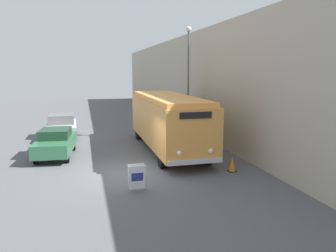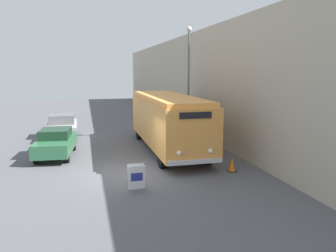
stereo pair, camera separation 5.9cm
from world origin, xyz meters
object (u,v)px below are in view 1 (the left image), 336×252
parked_car_near (56,142)px  vintage_bus (168,119)px  streetlamp (188,68)px  traffic_cone (232,164)px  parked_car_mid (62,126)px  sign_board (137,177)px

parked_car_near → vintage_bus: bearing=4.9°
streetlamp → traffic_cone: size_ratio=10.94×
parked_car_near → traffic_cone: 9.30m
vintage_bus → parked_car_mid: 8.15m
sign_board → streetlamp: 10.82m
sign_board → traffic_cone: size_ratio=1.44×
parked_car_near → parked_car_mid: size_ratio=0.96×
vintage_bus → parked_car_near: size_ratio=2.35×
vintage_bus → parked_car_mid: size_ratio=2.27×
traffic_cone → parked_car_mid: bearing=128.4°
traffic_cone → vintage_bus: bearing=110.9°
streetlamp → parked_car_near: size_ratio=1.77×
traffic_cone → parked_car_near: bearing=149.0°
streetlamp → traffic_cone: 8.73m
sign_board → parked_car_near: size_ratio=0.23×
streetlamp → parked_car_near: bearing=-161.4°
vintage_bus → parked_car_near: 6.24m
parked_car_near → traffic_cone: (7.96, -4.78, -0.43)m
vintage_bus → streetlamp: bearing=53.1°
parked_car_near → parked_car_mid: parked_car_mid is taller
sign_board → vintage_bus: bearing=65.0°
vintage_bus → sign_board: (-2.74, -5.87, -1.31)m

